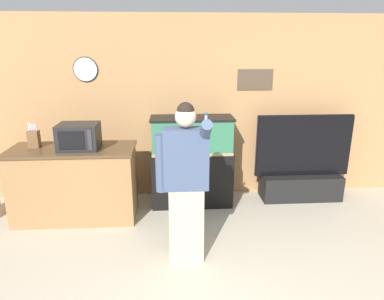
# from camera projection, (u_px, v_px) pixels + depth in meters

# --- Properties ---
(wall_back_paneled) EXTENTS (10.00, 0.08, 2.60)m
(wall_back_paneled) POSITION_uv_depth(u_px,v_px,m) (205.00, 109.00, 4.95)
(wall_back_paneled) COLOR #A87A4C
(wall_back_paneled) RESTS_ON ground_plane
(counter_island) EXTENTS (1.56, 0.67, 0.95)m
(counter_island) POSITION_uv_depth(u_px,v_px,m) (75.00, 183.00, 4.41)
(counter_island) COLOR olive
(counter_island) RESTS_ON ground_plane
(microwave) EXTENTS (0.48, 0.38, 0.31)m
(microwave) POSITION_uv_depth(u_px,v_px,m) (79.00, 136.00, 4.20)
(microwave) COLOR black
(microwave) RESTS_ON counter_island
(knife_block) EXTENTS (0.13, 0.11, 0.32)m
(knife_block) POSITION_uv_depth(u_px,v_px,m) (34.00, 139.00, 4.26)
(knife_block) COLOR brown
(knife_block) RESTS_ON counter_island
(aquarium_on_stand) EXTENTS (1.12, 0.44, 1.26)m
(aquarium_on_stand) POSITION_uv_depth(u_px,v_px,m) (192.00, 161.00, 4.75)
(aquarium_on_stand) COLOR black
(aquarium_on_stand) RESTS_ON ground_plane
(tv_on_stand) EXTENTS (1.38, 0.40, 1.25)m
(tv_on_stand) POSITION_uv_depth(u_px,v_px,m) (301.00, 175.00, 5.01)
(tv_on_stand) COLOR black
(tv_on_stand) RESTS_ON ground_plane
(person_standing) EXTENTS (0.53, 0.40, 1.67)m
(person_standing) POSITION_uv_depth(u_px,v_px,m) (185.00, 182.00, 3.40)
(person_standing) COLOR #BCAD89
(person_standing) RESTS_ON ground_plane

